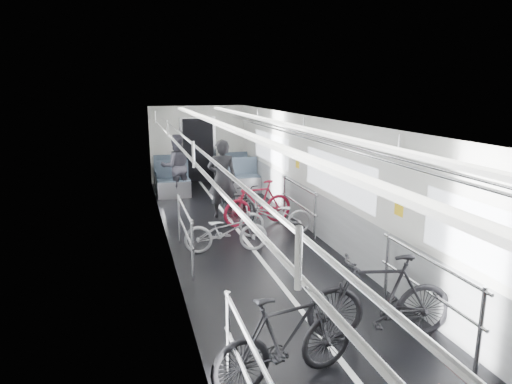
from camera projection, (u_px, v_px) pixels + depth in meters
car_shell at (236, 177)px, 9.61m from camera, size 3.02×14.01×2.41m
bike_left_mid at (286, 339)px, 4.63m from camera, size 1.72×0.78×1.00m
bike_left_far at (226, 231)px, 8.37m from camera, size 1.59×0.72×0.81m
bike_right_near at (380, 297)px, 5.46m from camera, size 1.84×0.86×1.07m
bike_right_mid at (276, 217)px, 9.29m from camera, size 1.54×0.60×0.80m
bike_right_far at (258, 203)px, 10.01m from camera, size 1.69×0.73×0.98m
bike_aisle at (238, 200)px, 10.63m from camera, size 0.95×1.64×0.81m
person_standing at (222, 179)px, 10.51m from camera, size 0.73×0.54×1.82m
person_seated at (176, 166)px, 12.42m from camera, size 0.91×0.75×1.73m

